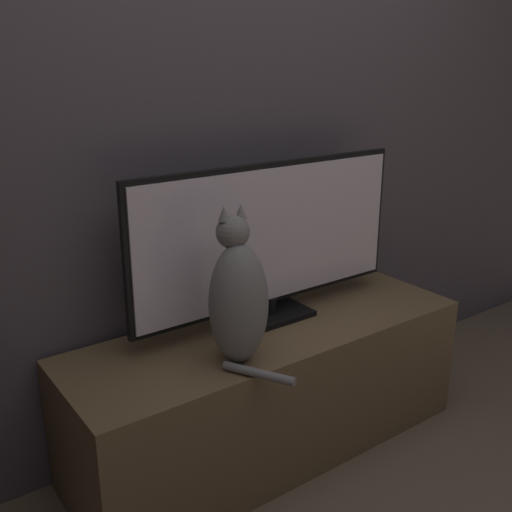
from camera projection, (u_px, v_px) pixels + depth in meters
name	position (u px, v px, depth m)	size (l,w,h in m)	color
wall_back	(221.00, 93.00, 2.12)	(4.80, 0.05, 2.60)	#564C51
tv_stand	(269.00, 389.00, 2.23)	(1.51, 0.50, 0.50)	brown
tv	(270.00, 239.00, 2.15)	(1.13, 0.18, 0.58)	black
cat	(238.00, 299.00, 1.86)	(0.21, 0.33, 0.51)	gray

